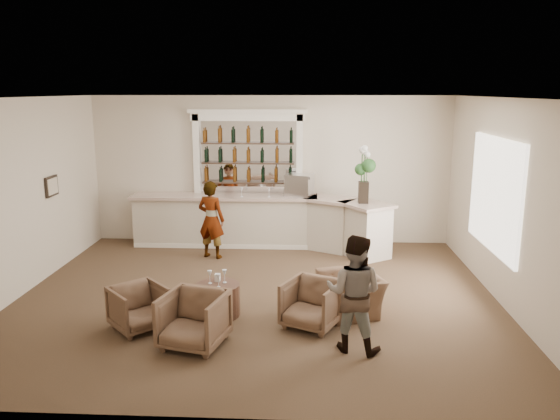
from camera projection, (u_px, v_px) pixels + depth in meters
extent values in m
plane|color=brown|center=(257.00, 297.00, 9.22)|extent=(8.00, 8.00, 0.00)
cube|color=beige|center=(271.00, 170.00, 12.28)|extent=(8.00, 0.04, 3.30)
cube|color=beige|center=(17.00, 199.00, 9.06)|extent=(0.04, 7.00, 3.30)
cube|color=beige|center=(507.00, 204.00, 8.67)|extent=(0.04, 7.00, 3.30)
cube|color=white|center=(255.00, 98.00, 8.51)|extent=(8.00, 7.00, 0.04)
cube|color=white|center=(494.00, 195.00, 9.14)|extent=(0.05, 2.40, 1.90)
cube|color=black|center=(52.00, 186.00, 10.23)|extent=(0.04, 0.46, 0.38)
cube|color=beige|center=(53.00, 186.00, 10.23)|extent=(0.01, 0.38, 0.30)
cube|color=silver|center=(225.00, 221.00, 12.22)|extent=(4.00, 0.70, 1.08)
cube|color=beige|center=(225.00, 196.00, 12.08)|extent=(4.10, 0.82, 0.06)
cube|color=silver|center=(331.00, 225.00, 11.88)|extent=(1.12, 1.04, 1.08)
cube|color=beige|center=(331.00, 199.00, 11.74)|extent=(1.27, 1.19, 0.06)
cube|color=silver|center=(365.00, 231.00, 11.34)|extent=(1.08, 1.14, 1.08)
cube|color=beige|center=(367.00, 205.00, 11.20)|extent=(1.24, 1.29, 0.06)
cube|color=white|center=(224.00, 246.00, 12.01)|extent=(4.00, 0.06, 0.10)
cube|color=white|center=(248.00, 157.00, 12.22)|extent=(2.15, 0.02, 1.65)
cube|color=white|center=(198.00, 179.00, 12.32)|extent=(0.14, 0.16, 2.90)
cube|color=white|center=(299.00, 180.00, 12.21)|extent=(0.14, 0.16, 2.90)
cube|color=white|center=(247.00, 117.00, 11.97)|extent=(2.52, 0.16, 0.18)
cube|color=white|center=(247.00, 111.00, 11.94)|extent=(2.64, 0.20, 0.08)
cube|color=#34241A|center=(248.00, 183.00, 12.23)|extent=(2.05, 0.20, 0.03)
cube|color=#34241A|center=(248.00, 163.00, 12.14)|extent=(2.05, 0.20, 0.03)
cube|color=#34241A|center=(248.00, 143.00, 12.04)|extent=(2.05, 0.20, 0.03)
cylinder|color=#482E1F|center=(218.00, 300.00, 8.42)|extent=(0.69, 0.69, 0.50)
imported|color=gray|center=(211.00, 220.00, 11.21)|extent=(0.68, 0.56, 1.61)
imported|color=gray|center=(354.00, 293.00, 7.19)|extent=(0.92, 0.82, 1.59)
imported|color=brown|center=(139.00, 308.00, 7.92)|extent=(1.01, 1.01, 0.66)
imported|color=brown|center=(194.00, 320.00, 7.38)|extent=(0.99, 1.00, 0.75)
imported|color=brown|center=(312.00, 304.00, 8.00)|extent=(1.01, 1.02, 0.70)
imported|color=brown|center=(351.00, 294.00, 8.50)|extent=(1.11, 1.18, 0.62)
cube|color=silver|center=(299.00, 185.00, 11.91)|extent=(0.66, 0.60, 0.48)
cube|color=black|center=(363.00, 192.00, 11.18)|extent=(0.20, 0.20, 0.44)
cube|color=white|center=(217.00, 278.00, 8.49)|extent=(0.08, 0.08, 0.12)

